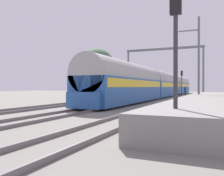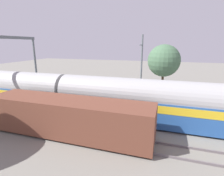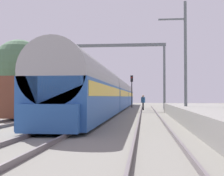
# 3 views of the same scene
# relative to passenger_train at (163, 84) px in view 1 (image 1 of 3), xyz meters

# --- Properties ---
(ground) EXTENTS (120.00, 120.00, 0.00)m
(ground) POSITION_rel_passenger_train_xyz_m (0.00, -20.20, -1.97)
(ground) COLOR slate
(track_far_west) EXTENTS (1.52, 60.00, 0.16)m
(track_far_west) POSITION_rel_passenger_train_xyz_m (-4.02, -20.20, -1.89)
(track_far_west) COLOR #645C5E
(track_far_west) RESTS_ON ground
(track_west) EXTENTS (1.52, 60.00, 0.16)m
(track_west) POSITION_rel_passenger_train_xyz_m (0.00, -20.20, -1.89)
(track_west) COLOR #645C5E
(track_west) RESTS_ON ground
(track_east) EXTENTS (1.52, 60.00, 0.16)m
(track_east) POSITION_rel_passenger_train_xyz_m (4.02, -20.20, -1.89)
(track_east) COLOR #645C5E
(track_east) RESTS_ON ground
(platform) EXTENTS (4.40, 28.00, 0.90)m
(platform) POSITION_rel_passenger_train_xyz_m (7.83, -18.20, -1.52)
(platform) COLOR gray
(platform) RESTS_ON ground
(passenger_train) EXTENTS (2.93, 49.20, 3.82)m
(passenger_train) POSITION_rel_passenger_train_xyz_m (0.00, 0.00, 0.00)
(passenger_train) COLOR #28569E
(passenger_train) RESTS_ON ground
(freight_car) EXTENTS (2.80, 13.00, 2.70)m
(freight_car) POSITION_rel_passenger_train_xyz_m (-4.02, -11.00, -0.50)
(freight_car) COLOR brown
(freight_car) RESTS_ON ground
(person_crossing) EXTENTS (0.46, 0.43, 1.73)m
(person_crossing) POSITION_rel_passenger_train_xyz_m (3.53, -0.75, -0.94)
(person_crossing) COLOR #292929
(person_crossing) RESTS_ON ground
(railway_signal_near) EXTENTS (0.36, 0.30, 4.84)m
(railway_signal_near) POSITION_rel_passenger_train_xyz_m (6.76, -30.10, 1.14)
(railway_signal_near) COLOR #2D2D33
(railway_signal_near) RESTS_ON ground
(railway_signal_far) EXTENTS (0.36, 0.30, 4.54)m
(railway_signal_far) POSITION_rel_passenger_train_xyz_m (1.92, 7.36, 0.96)
(railway_signal_far) COLOR #2D2D33
(railway_signal_far) RESTS_ON ground
(catenary_gantry) EXTENTS (12.43, 0.28, 7.86)m
(catenary_gantry) POSITION_rel_passenger_train_xyz_m (0.00, 0.39, 3.65)
(catenary_gantry) COLOR slate
(catenary_gantry) RESTS_ON ground
(catenary_pole_east_mid) EXTENTS (1.90, 0.20, 8.00)m
(catenary_pole_east_mid) POSITION_rel_passenger_train_xyz_m (6.37, -14.92, 2.18)
(catenary_pole_east_mid) COLOR slate
(catenary_pole_east_mid) RESTS_ON ground
(tree_west_background) EXTENTS (5.64, 5.64, 8.01)m
(tree_west_background) POSITION_rel_passenger_train_xyz_m (-10.48, -2.51, 3.21)
(tree_west_background) COLOR #4C3826
(tree_west_background) RESTS_ON ground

